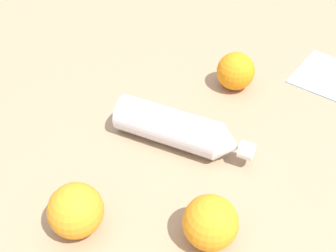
# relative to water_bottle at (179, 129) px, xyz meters

# --- Properties ---
(ground_plane) EXTENTS (2.40, 2.40, 0.00)m
(ground_plane) POSITION_rel_water_bottle_xyz_m (-0.02, -0.04, -0.03)
(ground_plane) COLOR #9E7F60
(water_bottle) EXTENTS (0.26, 0.08, 0.07)m
(water_bottle) POSITION_rel_water_bottle_xyz_m (0.00, 0.00, 0.00)
(water_bottle) COLOR silver
(water_bottle) RESTS_ON ground_plane
(orange_0) EXTENTS (0.08, 0.08, 0.08)m
(orange_0) POSITION_rel_water_bottle_xyz_m (0.13, -0.16, 0.01)
(orange_0) COLOR orange
(orange_0) RESTS_ON ground_plane
(orange_1) EXTENTS (0.08, 0.08, 0.08)m
(orange_1) POSITION_rel_water_bottle_xyz_m (-0.06, -0.23, 0.01)
(orange_1) COLOR orange
(orange_1) RESTS_ON ground_plane
(orange_2) EXTENTS (0.08, 0.08, 0.08)m
(orange_2) POSITION_rel_water_bottle_xyz_m (0.03, 0.21, 0.01)
(orange_2) COLOR orange
(orange_2) RESTS_ON ground_plane
(folded_napkin) EXTENTS (0.15, 0.18, 0.01)m
(folded_napkin) POSITION_rel_water_bottle_xyz_m (0.20, 0.34, -0.03)
(folded_napkin) COLOR #99BFD8
(folded_napkin) RESTS_ON ground_plane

